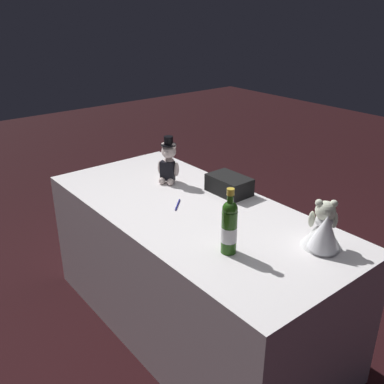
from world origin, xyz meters
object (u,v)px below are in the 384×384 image
(gift_case_black, at_px, (229,185))
(champagne_bottle, at_px, (229,226))
(teddy_bear_bride, at_px, (324,229))
(signing_pen, at_px, (177,205))
(teddy_bear_groom, at_px, (169,164))

(gift_case_black, bearing_deg, champagne_bottle, 136.60)
(teddy_bear_bride, xyz_separation_m, champagne_bottle, (0.25, 0.36, 0.03))
(champagne_bottle, height_order, signing_pen, champagne_bottle)
(champagne_bottle, relative_size, signing_pen, 2.85)
(teddy_bear_bride, relative_size, signing_pen, 2.17)
(gift_case_black, bearing_deg, signing_pen, 81.97)
(teddy_bear_bride, distance_m, signing_pen, 0.83)
(champagne_bottle, distance_m, signing_pen, 0.57)
(teddy_bear_bride, distance_m, gift_case_black, 0.75)
(teddy_bear_groom, bearing_deg, signing_pen, 151.69)
(teddy_bear_groom, height_order, gift_case_black, teddy_bear_groom)
(teddy_bear_groom, distance_m, champagne_bottle, 0.90)
(signing_pen, bearing_deg, teddy_bear_bride, -162.57)
(signing_pen, bearing_deg, gift_case_black, -98.03)
(teddy_bear_groom, bearing_deg, champagne_bottle, 161.61)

